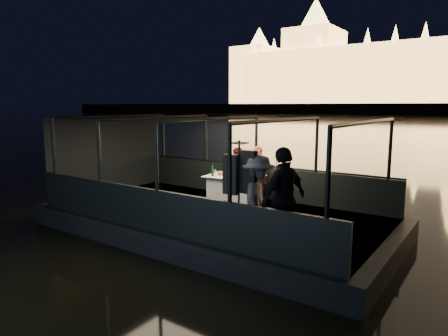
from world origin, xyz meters
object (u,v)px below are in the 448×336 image
Objects in this scene: wine_bottle at (213,171)px; chair_port_left at (231,183)px; dining_table_central at (234,190)px; passenger_stripe at (257,199)px; chair_port_right at (249,185)px; coat_stand at (239,196)px; passenger_dark at (284,204)px; person_man_maroon at (239,171)px; person_woman_coral at (258,174)px.

chair_port_left is at bearing 89.98° from wine_bottle.
dining_table_central is 1.57× the size of chair_port_left.
chair_port_left is at bearing 16.74° from passenger_stripe.
chair_port_right is at bearing 68.47° from dining_table_central.
coat_stand is 0.92m from passenger_dark.
passenger_stripe is 0.90× the size of passenger_dark.
passenger_dark reaches higher than passenger_stripe.
wine_bottle is at bearing 136.30° from coat_stand.
dining_table_central is 3.04m from coat_stand.
chair_port_left is 0.54× the size of passenger_stripe.
passenger_dark is at bearing 5.34° from coat_stand.
person_man_maroon reaches higher than chair_port_right.
passenger_dark reaches higher than wine_bottle.
coat_stand is 0.36m from passenger_stripe.
dining_table_central is 0.76× the size of passenger_dark.
chair_port_left is 0.49× the size of passenger_dark.
person_woman_coral is (0.30, 0.72, 0.36)m from dining_table_central.
person_man_maroon is (-0.33, 0.72, 0.36)m from dining_table_central.
person_man_maroon is 4.27m from passenger_dark.
chair_port_right is 2.56× the size of wine_bottle.
chair_port_right is 3.32m from passenger_stripe.
chair_port_right is 0.59× the size of person_man_maroon.
chair_port_right is 0.65m from person_man_maroon.
chair_port_left is 0.83m from person_woman_coral.
person_man_maroon is at bearing -123.10° from passenger_dark.
wine_bottle is (-2.46, 1.89, 0.06)m from passenger_stripe.
dining_table_central is at bearing 16.68° from passenger_stripe.
coat_stand is 1.04× the size of passenger_dark.
dining_table_central is 0.95× the size of person_woman_coral.
passenger_stripe reaches higher than wine_bottle.
wine_bottle reaches higher than chair_port_left.
person_woman_coral is (0.74, 0.23, 0.30)m from chair_port_left.
chair_port_right is 0.55× the size of person_woman_coral.
passenger_dark is at bearing -45.88° from chair_port_right.
person_man_maroon is at bearing 69.53° from chair_port_left.
coat_stand is 1.38× the size of person_man_maroon.
coat_stand is (2.16, -2.94, 0.45)m from chair_port_left.
chair_port_right is 0.42m from person_woman_coral.
passenger_dark is (0.60, -0.09, 0.00)m from passenger_stripe.
chair_port_left is at bearing 126.26° from coat_stand.
passenger_stripe is 3.11m from wine_bottle.
coat_stand reaches higher than chair_port_right.
passenger_dark is at bearing -123.19° from passenger_stripe.
chair_port_left is 0.99m from wine_bottle.
person_man_maroon is 4.36× the size of wine_bottle.
wine_bottle is (-0.62, -0.84, 0.47)m from chair_port_right.
passenger_dark is (2.33, -3.09, 0.10)m from person_woman_coral.
passenger_stripe is at bearing -52.79° from chair_port_right.
chair_port_left is at bearing -176.04° from person_woman_coral.
person_woman_coral is at bearing 22.66° from chair_port_left.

